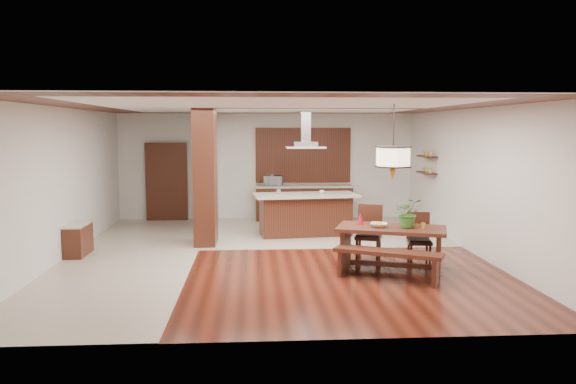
{
  "coord_description": "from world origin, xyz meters",
  "views": [
    {
      "loc": [
        -0.4,
        -10.85,
        2.49
      ],
      "look_at": [
        0.3,
        0.0,
        1.25
      ],
      "focal_mm": 35.0,
      "sensor_mm": 36.0,
      "label": 1
    }
  ],
  "objects": [
    {
      "name": "kitchen_island",
      "position": [
        0.83,
        2.0,
        0.5
      ],
      "size": [
        2.47,
        1.29,
        0.98
      ],
      "rotation": [
        0.0,
        0.0,
        0.11
      ],
      "color": "#32160E",
      "rests_on": "ground"
    },
    {
      "name": "gold_ornament",
      "position": [
        2.51,
        -1.57,
        0.83
      ],
      "size": [
        0.09,
        0.09,
        0.11
      ],
      "primitive_type": "cylinder",
      "rotation": [
        0.0,
        0.0,
        -0.22
      ],
      "color": "gold",
      "rests_on": "dining_table"
    },
    {
      "name": "range_hood",
      "position": [
        0.83,
        2.0,
        2.46
      ],
      "size": [
        0.9,
        0.55,
        0.87
      ],
      "primitive_type": null,
      "color": "silver",
      "rests_on": "room_shell"
    },
    {
      "name": "island_cup",
      "position": [
        1.21,
        1.93,
        1.02
      ],
      "size": [
        0.12,
        0.12,
        0.09
      ],
      "primitive_type": "imported",
      "rotation": [
        0.0,
        0.0,
        -0.06
      ],
      "color": "silver",
      "rests_on": "kitchen_island"
    },
    {
      "name": "kitchen_window",
      "position": [
        1.0,
        4.46,
        1.75
      ],
      "size": [
        2.6,
        0.08,
        1.5
      ],
      "primitive_type": "cube",
      "color": "olive",
      "rests_on": "room_shell"
    },
    {
      "name": "napkin_cone",
      "position": [
        1.53,
        -1.02,
        0.88
      ],
      "size": [
        0.16,
        0.16,
        0.21
      ],
      "primitive_type": "cone",
      "rotation": [
        0.0,
        0.0,
        0.23
      ],
      "color": "maroon",
      "rests_on": "dining_table"
    },
    {
      "name": "partition_pier",
      "position": [
        -1.4,
        1.2,
        1.45
      ],
      "size": [
        0.45,
        1.0,
        2.9
      ],
      "primitive_type": "cube",
      "color": "#32160E",
      "rests_on": "ground"
    },
    {
      "name": "dining_table",
      "position": [
        2.03,
        -1.32,
        0.57
      ],
      "size": [
        2.05,
        1.47,
        0.77
      ],
      "rotation": [
        0.0,
        0.0,
        -0.33
      ],
      "color": "#32160E",
      "rests_on": "ground"
    },
    {
      "name": "tile_hallway",
      "position": [
        -2.75,
        0.0,
        0.01
      ],
      "size": [
        2.5,
        9.0,
        0.01
      ],
      "primitive_type": "cube",
      "color": "#C2B4A1",
      "rests_on": "ground"
    },
    {
      "name": "fruit_bowl",
      "position": [
        1.81,
        -1.31,
        0.81
      ],
      "size": [
        0.36,
        0.36,
        0.07
      ],
      "primitive_type": "imported",
      "rotation": [
        0.0,
        0.0,
        -0.27
      ],
      "color": "beige",
      "rests_on": "dining_table"
    },
    {
      "name": "shelf_upper",
      "position": [
        3.87,
        2.6,
        1.8
      ],
      "size": [
        0.26,
        0.9,
        0.04
      ],
      "primitive_type": "cube",
      "color": "#32160E",
      "rests_on": "room_shell"
    },
    {
      "name": "tile_kitchen",
      "position": [
        1.25,
        2.5,
        0.01
      ],
      "size": [
        5.5,
        4.0,
        0.01
      ],
      "primitive_type": "cube",
      "color": "#C2B4A1",
      "rests_on": "ground"
    },
    {
      "name": "dining_chair_right",
      "position": [
        2.65,
        -0.94,
        0.47
      ],
      "size": [
        0.47,
        0.47,
        0.95
      ],
      "primitive_type": null,
      "rotation": [
        0.0,
        0.0,
        -0.13
      ],
      "color": "#32160E",
      "rests_on": "ground"
    },
    {
      "name": "shelf_lower",
      "position": [
        3.87,
        2.6,
        1.4
      ],
      "size": [
        0.26,
        0.9,
        0.04
      ],
      "primitive_type": "cube",
      "color": "#32160E",
      "rests_on": "room_shell"
    },
    {
      "name": "room_shell",
      "position": [
        0.0,
        0.0,
        2.06
      ],
      "size": [
        9.0,
        9.04,
        2.92
      ],
      "color": "#38120A",
      "rests_on": "ground"
    },
    {
      "name": "partition_stub",
      "position": [
        -1.4,
        3.3,
        1.45
      ],
      "size": [
        0.18,
        2.4,
        2.9
      ],
      "primitive_type": "cube",
      "color": "silver",
      "rests_on": "ground"
    },
    {
      "name": "rear_counter",
      "position": [
        1.0,
        4.2,
        0.48
      ],
      "size": [
        2.6,
        0.62,
        0.95
      ],
      "color": "#32160E",
      "rests_on": "ground"
    },
    {
      "name": "foliage_plant",
      "position": [
        2.3,
        -1.4,
        1.03
      ],
      "size": [
        0.5,
        0.45,
        0.52
      ],
      "primitive_type": "imported",
      "rotation": [
        0.0,
        0.0,
        -0.1
      ],
      "color": "#336822",
      "rests_on": "dining_table"
    },
    {
      "name": "dining_bench",
      "position": [
        1.81,
        -1.96,
        0.25
      ],
      "size": [
        1.75,
        1.16,
        0.5
      ],
      "primitive_type": null,
      "rotation": [
        0.0,
        0.0,
        -0.48
      ],
      "color": "#32160E",
      "rests_on": "ground"
    },
    {
      "name": "hallway_doorway",
      "position": [
        -2.7,
        4.4,
        1.05
      ],
      "size": [
        1.1,
        0.2,
        2.1
      ],
      "primitive_type": "cube",
      "color": "#32160E",
      "rests_on": "ground"
    },
    {
      "name": "pendant_lantern",
      "position": [
        2.03,
        -1.32,
        2.25
      ],
      "size": [
        0.64,
        0.64,
        1.31
      ],
      "primitive_type": null,
      "color": "beige",
      "rests_on": "room_shell"
    },
    {
      "name": "soffit_band",
      "position": [
        0.0,
        0.0,
        2.88
      ],
      "size": [
        8.0,
        9.0,
        0.02
      ],
      "primitive_type": "cube",
      "color": "#3A180E",
      "rests_on": "room_shell"
    },
    {
      "name": "dining_chair_left",
      "position": [
        1.77,
        -0.64,
        0.53
      ],
      "size": [
        0.59,
        0.59,
        1.05
      ],
      "primitive_type": null,
      "rotation": [
        0.0,
        0.0,
        -0.33
      ],
      "color": "#32160E",
      "rests_on": "ground"
    },
    {
      "name": "microwave",
      "position": [
        0.18,
        4.18,
        1.08
      ],
      "size": [
        0.54,
        0.41,
        0.27
      ],
      "primitive_type": "imported",
      "rotation": [
        0.0,
        0.0,
        -0.19
      ],
      "color": "silver",
      "rests_on": "rear_counter"
    },
    {
      "name": "hallway_console",
      "position": [
        -3.81,
        0.2,
        0.32
      ],
      "size": [
        0.37,
        0.88,
        0.63
      ],
      "primitive_type": "cube",
      "color": "#32160E",
      "rests_on": "ground"
    }
  ]
}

